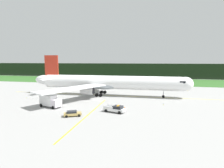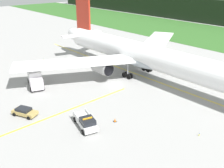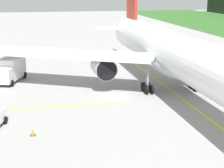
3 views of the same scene
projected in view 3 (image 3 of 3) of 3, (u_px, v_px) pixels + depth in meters
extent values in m
plane|color=#979795|center=(114.00, 96.00, 47.04)|extent=(320.00, 320.00, 0.00)
cube|color=yellow|center=(182.00, 99.00, 45.72)|extent=(82.15, 0.92, 0.01)
cylinder|color=white|center=(184.00, 57.00, 44.46)|extent=(51.38, 5.40, 5.01)
ellipsoid|color=white|center=(127.00, 29.00, 70.11)|extent=(8.05, 3.82, 3.76)
ellipsoid|color=#ABB6BE|center=(176.00, 65.00, 47.23)|extent=(12.98, 5.36, 2.76)
cylinder|color=#AEAEAE|center=(224.00, 62.00, 52.40)|extent=(4.27, 2.80, 2.77)
cube|color=white|center=(63.00, 54.00, 50.60)|extent=(16.63, 24.52, 0.35)
cylinder|color=#AEAEAE|center=(104.00, 67.00, 49.02)|extent=(4.27, 2.80, 2.77)
cylinder|color=black|center=(107.00, 71.00, 46.96)|extent=(0.14, 2.55, 2.55)
cube|color=red|center=(132.00, 1.00, 65.76)|extent=(5.73, 0.48, 9.19)
cube|color=white|center=(148.00, 27.00, 68.05)|extent=(4.29, 6.53, 0.28)
cube|color=white|center=(113.00, 28.00, 66.76)|extent=(4.21, 6.52, 0.28)
cylinder|color=gray|center=(196.00, 76.00, 49.29)|extent=(0.28, 0.28, 2.56)
cylinder|color=black|center=(195.00, 87.00, 48.87)|extent=(1.20, 0.31, 1.20)
cylinder|color=black|center=(200.00, 87.00, 49.01)|extent=(1.20, 0.31, 1.20)
cylinder|color=black|center=(191.00, 84.00, 50.20)|extent=(1.20, 0.31, 1.20)
cylinder|color=black|center=(196.00, 84.00, 50.34)|extent=(1.20, 0.31, 1.20)
cylinder|color=gray|center=(148.00, 78.00, 47.98)|extent=(0.28, 0.28, 2.56)
cylinder|color=black|center=(152.00, 89.00, 47.70)|extent=(1.20, 0.31, 1.20)
cylinder|color=black|center=(146.00, 90.00, 47.56)|extent=(1.20, 0.31, 1.20)
cylinder|color=black|center=(148.00, 87.00, 49.03)|extent=(1.20, 0.31, 1.20)
cylinder|color=black|center=(143.00, 87.00, 48.89)|extent=(1.20, 0.31, 1.20)
cube|color=white|center=(2.00, 113.00, 36.62)|extent=(2.62, 0.82, 0.45)
cylinder|color=black|center=(5.00, 120.00, 37.39)|extent=(0.80, 0.43, 0.76)
cube|color=silver|center=(3.00, 76.00, 51.13)|extent=(2.57, 2.88, 2.00)
cube|color=silver|center=(12.00, 67.00, 54.22)|extent=(5.28, 3.81, 2.90)
cylinder|color=#99999E|center=(10.00, 80.00, 53.69)|extent=(0.76, 0.34, 1.04)
cylinder|color=#99999E|center=(15.00, 76.00, 55.52)|extent=(0.76, 0.34, 1.04)
cylinder|color=black|center=(12.00, 83.00, 51.23)|extent=(0.94, 0.54, 0.90)
cylinder|color=black|center=(25.00, 75.00, 56.03)|extent=(0.94, 0.54, 0.90)
cylinder|color=black|center=(9.00, 75.00, 56.33)|extent=(0.94, 0.54, 0.90)
cube|color=black|center=(33.00, 135.00, 34.59)|extent=(0.46, 0.46, 0.03)
cone|color=orange|center=(33.00, 132.00, 34.52)|extent=(0.35, 0.35, 0.55)
cylinder|color=yellow|center=(68.00, 59.00, 69.79)|extent=(0.10, 0.10, 0.39)
sphere|color=blue|center=(68.00, 58.00, 69.72)|extent=(0.12, 0.12, 0.12)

